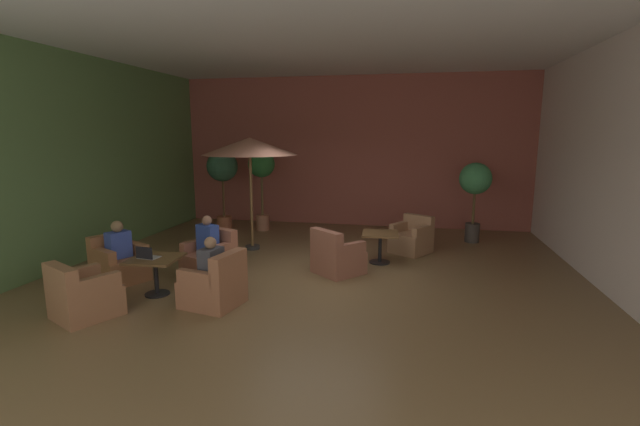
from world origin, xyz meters
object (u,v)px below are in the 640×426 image
object	(u,v)px
cafe_table_front_left	(155,266)
open_laptop	(147,255)
potted_tree_mid_left	(475,185)
iced_drink_cup	(149,252)
cafe_table_front_right	(380,240)
armchair_front_right_east	(337,257)
patio_umbrella_tall_red	(250,147)
potted_tree_left_corner	(222,171)
armchair_front_left_north	(119,264)
armchair_front_left_east	(83,296)
potted_tree_mid_right	(262,172)
armchair_front_left_south	(215,286)
patron_with_friend	(118,242)
patron_by_window	(208,237)
armchair_front_right_north	(412,239)
patron_blue_shirt	(211,261)
armchair_front_left_west	(210,259)

from	to	relation	value
cafe_table_front_left	open_laptop	world-z (taller)	open_laptop
cafe_table_front_left	open_laptop	xyz separation A→B (m)	(-0.10, -0.06, 0.18)
potted_tree_mid_left	iced_drink_cup	world-z (taller)	potted_tree_mid_left
cafe_table_front_right	armchair_front_right_east	xyz separation A→B (m)	(-0.73, -0.86, -0.15)
potted_tree_mid_left	patio_umbrella_tall_red	bearing A→B (deg)	-160.92
cafe_table_front_right	iced_drink_cup	xyz separation A→B (m)	(-3.53, -2.45, 0.21)
potted_tree_left_corner	iced_drink_cup	bearing A→B (deg)	-79.71
armchair_front_left_north	armchair_front_left_east	distance (m)	1.59
potted_tree_mid_right	armchair_front_left_north	bearing A→B (deg)	-103.73
armchair_front_left_east	potted_tree_left_corner	xyz separation A→B (m)	(-0.53, 5.99, 1.26)
armchair_front_left_east	potted_tree_mid_left	world-z (taller)	potted_tree_mid_left
armchair_front_left_south	potted_tree_mid_left	bearing A→B (deg)	49.09
cafe_table_front_left	armchair_front_left_south	world-z (taller)	armchair_front_left_south
potted_tree_left_corner	patron_with_friend	bearing A→B (deg)	-89.39
iced_drink_cup	armchair_front_right_east	bearing A→B (deg)	29.65
patron_by_window	cafe_table_front_left	bearing A→B (deg)	-112.55
armchair_front_left_north	armchair_front_left_east	world-z (taller)	armchair_front_left_east
cafe_table_front_left	potted_tree_mid_right	world-z (taller)	potted_tree_mid_right
patio_umbrella_tall_red	patron_with_friend	xyz separation A→B (m)	(-1.49, -2.56, -1.56)
cafe_table_front_right	potted_tree_left_corner	distance (m)	5.17
patio_umbrella_tall_red	potted_tree_left_corner	distance (m)	2.58
armchair_front_left_north	armchair_front_right_north	size ratio (longest dim) A/B	1.02
potted_tree_mid_right	patron_with_friend	size ratio (longest dim) A/B	3.25
armchair_front_left_south	armchair_front_right_north	bearing A→B (deg)	52.02
potted_tree_mid_right	iced_drink_cup	bearing A→B (deg)	-92.57
armchair_front_left_north	armchair_front_right_east	bearing A→B (deg)	17.96
armchair_front_right_north	potted_tree_mid_right	distance (m)	4.39
armchair_front_right_east	potted_tree_left_corner	distance (m)	5.10
open_laptop	patron_with_friend	bearing A→B (deg)	149.25
cafe_table_front_right	patron_blue_shirt	bearing A→B (deg)	-130.02
armchair_front_left_north	potted_tree_left_corner	xyz separation A→B (m)	(-0.01, 4.49, 1.25)
potted_tree_mid_right	iced_drink_cup	world-z (taller)	potted_tree_mid_right
patron_blue_shirt	open_laptop	bearing A→B (deg)	172.38
armchair_front_left_north	armchair_front_left_west	size ratio (longest dim) A/B	1.04
armchair_front_left_north	armchair_front_left_south	bearing A→B (deg)	-18.39
armchair_front_right_east	potted_tree_left_corner	bearing A→B (deg)	138.16
potted_tree_mid_right	open_laptop	world-z (taller)	potted_tree_mid_right
patron_blue_shirt	iced_drink_cup	xyz separation A→B (m)	(-1.22, 0.30, -0.02)
armchair_front_left_south	armchair_front_left_west	size ratio (longest dim) A/B	0.95
potted_tree_left_corner	patron_by_window	bearing A→B (deg)	-69.84
patron_with_friend	potted_tree_left_corner	bearing A→B (deg)	90.61
armchair_front_right_north	open_laptop	bearing A→B (deg)	-139.30
cafe_table_front_right	armchair_front_right_east	size ratio (longest dim) A/B	0.70
patron_blue_shirt	iced_drink_cup	size ratio (longest dim) A/B	5.85
armchair_front_left_west	patron_by_window	bearing A→B (deg)	-112.55
potted_tree_left_corner	potted_tree_mid_left	distance (m)	6.46
armchair_front_left_east	patron_with_friend	distance (m)	1.61
potted_tree_left_corner	armchair_front_right_east	bearing A→B (deg)	-41.84
armchair_front_left_east	armchair_front_left_west	distance (m)	2.26
armchair_front_right_east	patio_umbrella_tall_red	world-z (taller)	patio_umbrella_tall_red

